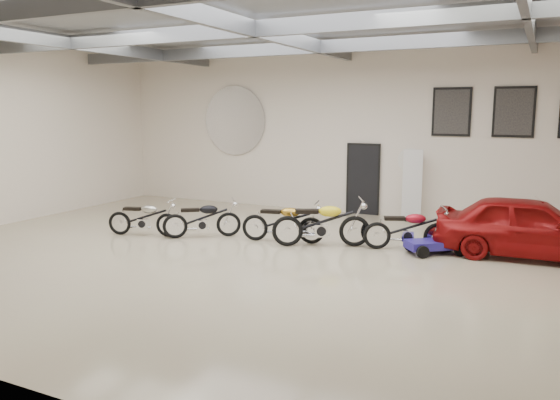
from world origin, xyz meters
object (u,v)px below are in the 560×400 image
at_px(vintage_car, 530,227).
at_px(motorcycle_red, 407,228).
at_px(motorcycle_black, 202,218).
at_px(go_kart, 441,241).
at_px(motorcycle_silver, 143,217).
at_px(banner_stand, 412,187).
at_px(motorcycle_gold, 283,221).
at_px(motorcycle_yellow, 321,222).

bearing_deg(vintage_car, motorcycle_red, 98.51).
height_order(motorcycle_black, go_kart, motorcycle_black).
bearing_deg(motorcycle_silver, banner_stand, 24.47).
distance_m(motorcycle_silver, motorcycle_black, 1.53).
bearing_deg(go_kart, motorcycle_black, 152.81).
relative_size(motorcycle_silver, motorcycle_black, 0.97).
bearing_deg(banner_stand, motorcycle_red, -89.28).
bearing_deg(motorcycle_silver, go_kart, -3.75).
bearing_deg(go_kart, motorcycle_gold, 151.81).
height_order(motorcycle_silver, vintage_car, vintage_car).
height_order(motorcycle_gold, motorcycle_yellow, motorcycle_yellow).
distance_m(motorcycle_yellow, motorcycle_red, 1.96).
xyz_separation_m(motorcycle_gold, vintage_car, (5.37, 1.09, 0.15)).
relative_size(motorcycle_black, motorcycle_gold, 0.96).
bearing_deg(motorcycle_yellow, motorcycle_silver, 166.58).
relative_size(motorcycle_gold, go_kart, 1.26).
height_order(motorcycle_black, motorcycle_gold, motorcycle_gold).
relative_size(motorcycle_black, go_kart, 1.20).
xyz_separation_m(motorcycle_silver, motorcycle_red, (6.33, 1.52, 0.03)).
height_order(motorcycle_black, vintage_car, vintage_car).
height_order(motorcycle_black, motorcycle_red, motorcycle_red).
relative_size(motorcycle_silver, motorcycle_red, 0.95).
bearing_deg(banner_stand, motorcycle_silver, -150.07).
xyz_separation_m(motorcycle_red, go_kart, (0.75, -0.01, -0.22)).
distance_m(motorcycle_black, go_kart, 5.73).
distance_m(banner_stand, motorcycle_red, 3.39).
bearing_deg(motorcycle_yellow, go_kart, -13.00).
height_order(motorcycle_silver, go_kart, motorcycle_silver).
bearing_deg(motorcycle_red, motorcycle_black, 169.82).
bearing_deg(motorcycle_yellow, motorcycle_black, 163.12).
bearing_deg(motorcycle_silver, motorcycle_red, -2.30).
relative_size(banner_stand, go_kart, 1.26).
bearing_deg(motorcycle_red, vintage_car, -11.11).
bearing_deg(motorcycle_black, vintage_car, -24.38).
distance_m(banner_stand, vintage_car, 4.24).
height_order(banner_stand, motorcycle_gold, banner_stand).
height_order(motorcycle_silver, motorcycle_black, motorcycle_black).
height_order(banner_stand, motorcycle_yellow, banner_stand).
xyz_separation_m(motorcycle_black, vintage_car, (7.40, 1.52, 0.18)).
xyz_separation_m(motorcycle_silver, motorcycle_black, (1.44, 0.49, 0.01)).
bearing_deg(motorcycle_black, motorcycle_silver, 162.88).
height_order(motorcycle_silver, motorcycle_gold, motorcycle_gold).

